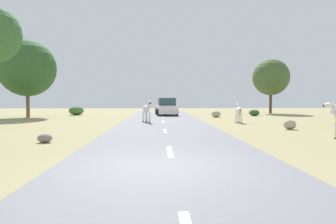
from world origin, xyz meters
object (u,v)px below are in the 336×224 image
zebra_1 (238,111)px  car_0 (166,107)px  tree_1 (27,68)px  tree_4 (271,77)px  bush_0 (76,111)px  rock_0 (45,138)px  bush_1 (254,113)px  zebra_0 (147,109)px  rock_2 (290,125)px  rock_1 (216,114)px

zebra_1 → car_0: bearing=121.6°
zebra_1 → tree_1: tree_1 is taller
tree_4 → bush_0: bearing=-173.0°
zebra_1 → rock_0: bearing=-134.8°
zebra_1 → tree_4: bearing=64.0°
tree_4 → bush_1: bearing=-126.1°
zebra_0 → car_0: bearing=-118.6°
zebra_0 → tree_1: size_ratio=0.23×
zebra_1 → tree_1: 19.08m
bush_1 → rock_0: 22.43m
bush_0 → rock_2: size_ratio=2.16×
tree_1 → bush_1: tree_1 is taller
rock_1 → rock_2: 10.94m
zebra_0 → bush_0: bearing=-71.1°
zebra_0 → tree_1: 13.22m
tree_4 → rock_2: tree_4 is taller
bush_0 → tree_1: bearing=-130.7°
zebra_0 → bush_1: (10.39, 8.17, -0.68)m
car_0 → rock_1: bearing=-36.2°
bush_0 → rock_1: (13.86, -4.23, -0.16)m
tree_1 → car_0: bearing=10.9°
bush_0 → car_0: bearing=-8.5°
zebra_0 → rock_2: bearing=131.8°
tree_4 → rock_0: bearing=-128.2°
rock_0 → rock_2: size_ratio=0.81×
rock_2 → rock_1: bearing=100.8°
tree_1 → rock_2: tree_1 is taller
zebra_0 → rock_1: (6.13, 6.01, -0.70)m
tree_4 → rock_2: (-5.64, -17.62, -3.89)m
rock_1 → rock_0: bearing=-122.6°
tree_1 → bush_1: bearing=4.8°
zebra_1 → zebra_0: bearing=-178.5°
car_0 → rock_0: 18.92m
tree_4 → rock_2: bearing=-107.8°
rock_0 → rock_1: (9.79, 15.32, 0.12)m
zebra_0 → zebra_1: (6.50, -0.20, -0.12)m
rock_1 → zebra_1: bearing=-86.6°
tree_4 → rock_0: size_ratio=10.92×
car_0 → bush_0: bearing=167.5°
tree_4 → bush_1: (-3.44, -4.71, -3.86)m
car_0 → rock_0: size_ratio=7.77×
rock_1 → rock_2: (2.05, -10.75, -0.02)m
car_0 → rock_2: (6.55, -13.58, -0.58)m
bush_1 → zebra_1: bearing=-114.9°
bush_1 → rock_0: bush_1 is taller
car_0 → rock_1: car_0 is taller
rock_0 → rock_2: (11.84, 4.57, 0.10)m
zebra_0 → tree_4: (13.82, 12.88, 3.17)m
bush_1 → tree_1: bearing=-175.2°
rock_0 → rock_1: 18.18m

